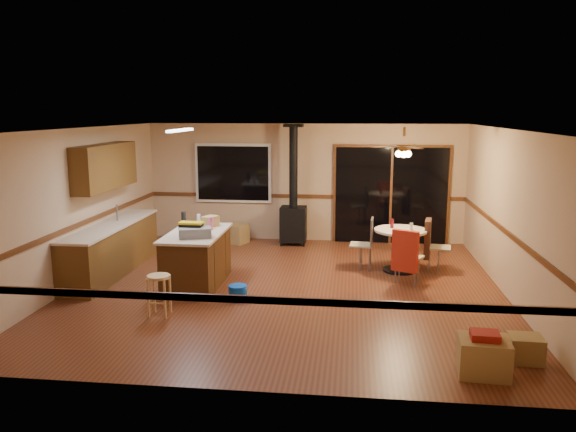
% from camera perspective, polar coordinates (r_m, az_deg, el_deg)
% --- Properties ---
extents(floor, '(7.00, 7.00, 0.00)m').
position_cam_1_polar(floor, '(9.36, -0.21, -7.28)').
color(floor, '#602E1A').
rests_on(floor, ground).
extents(ceiling, '(7.00, 7.00, 0.00)m').
position_cam_1_polar(ceiling, '(8.90, -0.22, 8.85)').
color(ceiling, silver).
rests_on(ceiling, ground).
extents(wall_back, '(7.00, 0.00, 7.00)m').
position_cam_1_polar(wall_back, '(12.48, 1.69, 3.39)').
color(wall_back, tan).
rests_on(wall_back, ground).
extents(wall_front, '(7.00, 0.00, 7.00)m').
position_cam_1_polar(wall_front, '(5.67, -4.43, -5.62)').
color(wall_front, tan).
rests_on(wall_front, ground).
extents(wall_left, '(0.00, 7.00, 7.00)m').
position_cam_1_polar(wall_left, '(10.07, -20.42, 0.95)').
color(wall_left, tan).
rests_on(wall_left, ground).
extents(wall_right, '(0.00, 7.00, 7.00)m').
position_cam_1_polar(wall_right, '(9.31, 21.71, 0.11)').
color(wall_right, tan).
rests_on(wall_right, ground).
extents(chair_rail, '(7.00, 7.00, 0.08)m').
position_cam_1_polar(chair_rail, '(9.10, -0.22, -1.28)').
color(chair_rail, '#552D15').
rests_on(chair_rail, ground).
extents(window, '(1.72, 0.10, 1.32)m').
position_cam_1_polar(window, '(12.65, -5.59, 4.35)').
color(window, black).
rests_on(window, ground).
extents(sliding_door, '(2.52, 0.10, 2.10)m').
position_cam_1_polar(sliding_door, '(12.45, 10.41, 2.04)').
color(sliding_door, black).
rests_on(sliding_door, ground).
extents(lower_cabinets, '(0.60, 3.00, 0.86)m').
position_cam_1_polar(lower_cabinets, '(10.55, -17.43, -3.27)').
color(lower_cabinets, brown).
rests_on(lower_cabinets, ground).
extents(countertop, '(0.64, 3.04, 0.04)m').
position_cam_1_polar(countertop, '(10.46, -17.57, -0.88)').
color(countertop, beige).
rests_on(countertop, lower_cabinets).
extents(upper_cabinets, '(0.35, 2.00, 0.80)m').
position_cam_1_polar(upper_cabinets, '(10.54, -18.07, 4.80)').
color(upper_cabinets, brown).
rests_on(upper_cabinets, ground).
extents(kitchen_island, '(0.88, 1.68, 0.90)m').
position_cam_1_polar(kitchen_island, '(9.52, -9.24, -4.27)').
color(kitchen_island, '#442811').
rests_on(kitchen_island, ground).
extents(wood_stove, '(0.55, 0.50, 2.52)m').
position_cam_1_polar(wood_stove, '(12.15, 0.55, 0.47)').
color(wood_stove, black).
rests_on(wood_stove, ground).
extents(ceiling_fan, '(0.24, 0.24, 0.55)m').
position_cam_1_polar(ceiling_fan, '(10.09, 11.68, 6.65)').
color(ceiling_fan, brown).
rests_on(ceiling_fan, ceiling).
extents(fluorescent_strip, '(0.10, 1.20, 0.04)m').
position_cam_1_polar(fluorescent_strip, '(9.58, -10.88, 8.55)').
color(fluorescent_strip, white).
rests_on(fluorescent_strip, ceiling).
extents(toolbox_grey, '(0.56, 0.41, 0.16)m').
position_cam_1_polar(toolbox_grey, '(9.01, -9.41, -1.68)').
color(toolbox_grey, slate).
rests_on(toolbox_grey, kitchen_island).
extents(toolbox_black, '(0.36, 0.20, 0.20)m').
position_cam_1_polar(toolbox_black, '(9.13, -9.80, -1.40)').
color(toolbox_black, black).
rests_on(toolbox_black, kitchen_island).
extents(toolbox_yellow_lid, '(0.38, 0.21, 0.03)m').
position_cam_1_polar(toolbox_yellow_lid, '(9.10, -9.82, -0.70)').
color(toolbox_yellow_lid, gold).
rests_on(toolbox_yellow_lid, toolbox_black).
extents(box_on_island, '(0.29, 0.33, 0.18)m').
position_cam_1_polar(box_on_island, '(9.84, -7.89, -0.53)').
color(box_on_island, olive).
rests_on(box_on_island, kitchen_island).
extents(bottle_dark, '(0.08, 0.08, 0.27)m').
position_cam_1_polar(bottle_dark, '(9.82, -10.55, -0.35)').
color(bottle_dark, black).
rests_on(bottle_dark, kitchen_island).
extents(bottle_pink, '(0.07, 0.07, 0.22)m').
position_cam_1_polar(bottle_pink, '(9.55, -7.83, -0.76)').
color(bottle_pink, '#D84C8C').
rests_on(bottle_pink, kitchen_island).
extents(bottle_white, '(0.08, 0.08, 0.19)m').
position_cam_1_polar(bottle_white, '(10.00, -9.06, -0.34)').
color(bottle_white, white).
rests_on(bottle_white, kitchen_island).
extents(bar_stool, '(0.38, 0.38, 0.59)m').
position_cam_1_polar(bar_stool, '(8.26, -12.94, -7.86)').
color(bar_stool, tan).
rests_on(bar_stool, floor).
extents(blue_bucket, '(0.32, 0.32, 0.24)m').
position_cam_1_polar(blue_bucket, '(8.75, -5.13, -7.79)').
color(blue_bucket, blue).
rests_on(blue_bucket, floor).
extents(dining_table, '(0.94, 0.94, 0.78)m').
position_cam_1_polar(dining_table, '(10.34, 11.33, -2.67)').
color(dining_table, black).
rests_on(dining_table, ground).
extents(glass_red, '(0.08, 0.08, 0.17)m').
position_cam_1_polar(glass_red, '(10.36, 10.52, -0.75)').
color(glass_red, '#590C14').
rests_on(glass_red, dining_table).
extents(glass_cream, '(0.07, 0.07, 0.13)m').
position_cam_1_polar(glass_cream, '(10.25, 12.42, -1.05)').
color(glass_cream, beige).
rests_on(glass_cream, dining_table).
extents(chair_left, '(0.44, 0.43, 0.51)m').
position_cam_1_polar(chair_left, '(10.39, 8.03, -2.19)').
color(chair_left, tan).
rests_on(chair_left, ground).
extents(chair_near, '(0.58, 0.60, 0.70)m').
position_cam_1_polar(chair_near, '(9.50, 11.87, -3.50)').
color(chair_near, tan).
rests_on(chair_near, ground).
extents(chair_right, '(0.53, 0.50, 0.70)m').
position_cam_1_polar(chair_right, '(10.47, 14.14, -2.27)').
color(chair_right, tan).
rests_on(chair_right, ground).
extents(box_under_window, '(0.63, 0.58, 0.41)m').
position_cam_1_polar(box_under_window, '(12.45, -5.41, -1.78)').
color(box_under_window, olive).
rests_on(box_under_window, floor).
extents(box_corner_a, '(0.58, 0.50, 0.41)m').
position_cam_1_polar(box_corner_a, '(6.75, 19.24, -13.34)').
color(box_corner_a, olive).
rests_on(box_corner_a, floor).
extents(box_corner_b, '(0.39, 0.34, 0.31)m').
position_cam_1_polar(box_corner_b, '(7.26, 22.95, -12.31)').
color(box_corner_b, olive).
rests_on(box_corner_b, floor).
extents(box_small_red, '(0.32, 0.28, 0.08)m').
position_cam_1_polar(box_small_red, '(6.66, 19.38, -11.39)').
color(box_small_red, maroon).
rests_on(box_small_red, box_corner_a).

